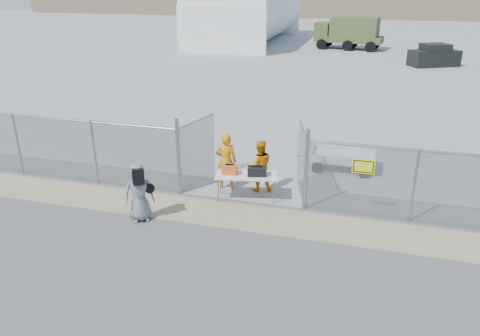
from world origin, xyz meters
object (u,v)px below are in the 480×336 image
(security_worker_left, at_px, (226,161))
(visitor, at_px, (139,192))
(folding_table, at_px, (247,186))
(security_worker_right, at_px, (260,166))
(utility_trailer, at_px, (342,160))

(security_worker_left, relative_size, visitor, 1.11)
(folding_table, relative_size, security_worker_left, 1.02)
(security_worker_left, distance_m, visitor, 3.23)
(security_worker_right, bearing_deg, utility_trailer, -154.87)
(security_worker_left, bearing_deg, visitor, 44.15)
(security_worker_right, bearing_deg, visitor, 24.28)
(folding_table, relative_size, security_worker_right, 1.12)
(security_worker_right, distance_m, utility_trailer, 3.62)
(security_worker_right, bearing_deg, security_worker_left, -14.59)
(security_worker_left, xyz_separation_m, visitor, (-1.71, -2.75, -0.09))
(security_worker_right, relative_size, utility_trailer, 0.58)
(visitor, xyz_separation_m, utility_trailer, (5.25, 5.49, -0.49))
(security_worker_right, height_order, visitor, security_worker_right)
(folding_table, bearing_deg, security_worker_right, 59.71)
(visitor, height_order, utility_trailer, visitor)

